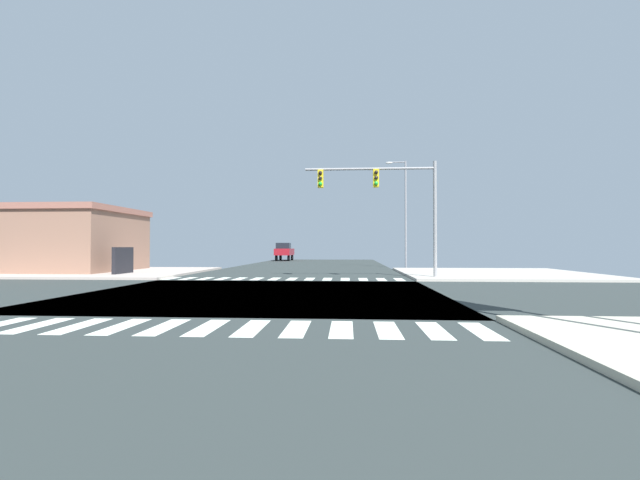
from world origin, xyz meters
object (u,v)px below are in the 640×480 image
at_px(street_lamp, 403,205).
at_px(bank_building, 20,240).
at_px(pickup_nearside_1, 284,251).
at_px(traffic_signal_mast, 384,192).

bearing_deg(street_lamp, bank_building, -164.40).
bearing_deg(bank_building, pickup_nearside_1, 61.28).
bearing_deg(pickup_nearside_1, traffic_signal_mast, 108.13).
xyz_separation_m(traffic_signal_mast, bank_building, (-25.38, 4.64, -2.66)).
bearing_deg(traffic_signal_mast, bank_building, 169.65).
bearing_deg(street_lamp, pickup_nearside_1, 124.06).
bearing_deg(traffic_signal_mast, street_lamp, 77.86).
bearing_deg(traffic_signal_mast, pickup_nearside_1, 108.13).
relative_size(street_lamp, pickup_nearside_1, 1.80).
xyz_separation_m(traffic_signal_mast, pickup_nearside_1, (-10.45, 31.90, -3.67)).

